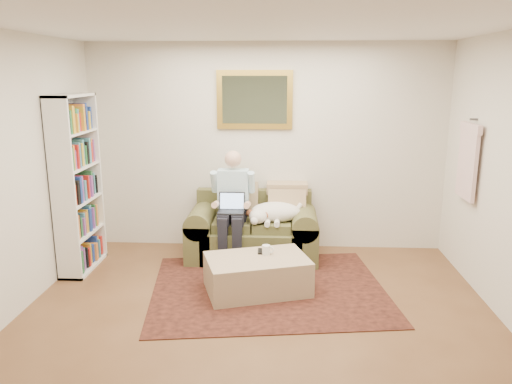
# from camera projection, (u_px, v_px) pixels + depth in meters

# --- Properties ---
(room_shell) EXTENTS (4.51, 5.00, 2.61)m
(room_shell) POSITION_uv_depth(u_px,v_px,m) (256.00, 184.00, 4.23)
(room_shell) COLOR brown
(room_shell) RESTS_ON ground
(rug) EXTENTS (2.65, 2.24, 0.01)m
(rug) POSITION_uv_depth(u_px,v_px,m) (269.00, 288.00, 5.26)
(rug) COLOR black
(rug) RESTS_ON room_shell
(sofa) EXTENTS (1.57, 0.80, 0.94)m
(sofa) POSITION_uv_depth(u_px,v_px,m) (253.00, 236.00, 6.14)
(sofa) COLOR brown
(sofa) RESTS_ON room_shell
(seated_man) EXTENTS (0.52, 0.74, 1.32)m
(seated_man) POSITION_uv_depth(u_px,v_px,m) (232.00, 208.00, 5.92)
(seated_man) COLOR #8CC8D8
(seated_man) RESTS_ON sofa
(laptop) EXTENTS (0.31, 0.24, 0.22)m
(laptop) POSITION_uv_depth(u_px,v_px,m) (232.00, 207.00, 5.85)
(laptop) COLOR black
(laptop) RESTS_ON seated_man
(sleeping_dog) EXTENTS (0.65, 0.41, 0.24)m
(sleeping_dog) POSITION_uv_depth(u_px,v_px,m) (276.00, 212.00, 5.97)
(sleeping_dog) COLOR white
(sleeping_dog) RESTS_ON sofa
(ottoman) EXTENTS (1.17, 0.93, 0.37)m
(ottoman) POSITION_uv_depth(u_px,v_px,m) (257.00, 275.00, 5.17)
(ottoman) COLOR tan
(ottoman) RESTS_ON room_shell
(coffee_mug) EXTENTS (0.08, 0.08, 0.10)m
(coffee_mug) POSITION_uv_depth(u_px,v_px,m) (266.00, 250.00, 5.20)
(coffee_mug) COLOR white
(coffee_mug) RESTS_ON ottoman
(tv_remote) EXTENTS (0.06, 0.15, 0.02)m
(tv_remote) POSITION_uv_depth(u_px,v_px,m) (260.00, 251.00, 5.28)
(tv_remote) COLOR black
(tv_remote) RESTS_ON ottoman
(bookshelf) EXTENTS (0.28, 0.80, 2.00)m
(bookshelf) POSITION_uv_depth(u_px,v_px,m) (77.00, 184.00, 5.62)
(bookshelf) COLOR white
(bookshelf) RESTS_ON room_shell
(wall_mirror) EXTENTS (0.94, 0.04, 0.72)m
(wall_mirror) POSITION_uv_depth(u_px,v_px,m) (255.00, 100.00, 6.15)
(wall_mirror) COLOR gold
(wall_mirror) RESTS_ON room_shell
(hanging_shirt) EXTENTS (0.06, 0.52, 0.90)m
(hanging_shirt) POSITION_uv_depth(u_px,v_px,m) (468.00, 157.00, 5.30)
(hanging_shirt) COLOR beige
(hanging_shirt) RESTS_ON room_shell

